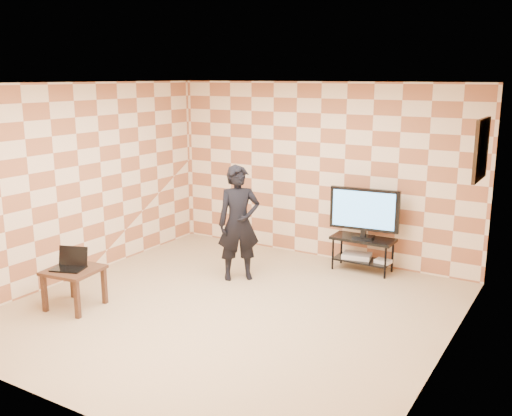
# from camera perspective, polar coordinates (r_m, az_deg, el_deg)

# --- Properties ---
(floor) EXTENTS (5.00, 5.00, 0.00)m
(floor) POSITION_cam_1_polar(r_m,az_deg,el_deg) (7.08, -2.54, -10.06)
(floor) COLOR tan
(floor) RESTS_ON ground
(wall_back) EXTENTS (5.00, 0.02, 2.70)m
(wall_back) POSITION_cam_1_polar(r_m,az_deg,el_deg) (8.82, 6.38, 3.66)
(wall_back) COLOR beige
(wall_back) RESTS_ON ground
(wall_front) EXTENTS (5.00, 0.02, 2.70)m
(wall_front) POSITION_cam_1_polar(r_m,az_deg,el_deg) (4.86, -19.24, -4.80)
(wall_front) COLOR beige
(wall_front) RESTS_ON ground
(wall_left) EXTENTS (0.02, 5.00, 2.70)m
(wall_left) POSITION_cam_1_polar(r_m,az_deg,el_deg) (8.29, -17.23, 2.55)
(wall_left) COLOR beige
(wall_left) RESTS_ON ground
(wall_right) EXTENTS (0.02, 5.00, 2.70)m
(wall_right) POSITION_cam_1_polar(r_m,az_deg,el_deg) (5.71, 18.76, -2.13)
(wall_right) COLOR beige
(wall_right) RESTS_ON ground
(ceiling) EXTENTS (5.00, 5.00, 0.02)m
(ceiling) POSITION_cam_1_polar(r_m,az_deg,el_deg) (6.51, -2.78, 12.36)
(ceiling) COLOR white
(ceiling) RESTS_ON wall_back
(wall_art) EXTENTS (0.04, 0.72, 0.72)m
(wall_art) POSITION_cam_1_polar(r_m,az_deg,el_deg) (7.11, 21.62, 5.46)
(wall_art) COLOR black
(wall_art) RESTS_ON wall_right
(tv_stand) EXTENTS (0.90, 0.41, 0.50)m
(tv_stand) POSITION_cam_1_polar(r_m,az_deg,el_deg) (8.42, 10.63, -3.82)
(tv_stand) COLOR black
(tv_stand) RESTS_ON floor
(tv) EXTENTS (1.00, 0.22, 0.73)m
(tv) POSITION_cam_1_polar(r_m,az_deg,el_deg) (8.28, 10.78, -0.26)
(tv) COLOR black
(tv) RESTS_ON tv_stand
(dvd_player) EXTENTS (0.45, 0.36, 0.07)m
(dvd_player) POSITION_cam_1_polar(r_m,az_deg,el_deg) (8.52, 10.05, -4.72)
(dvd_player) COLOR silver
(dvd_player) RESTS_ON tv_stand
(game_console) EXTENTS (0.24, 0.19, 0.05)m
(game_console) POSITION_cam_1_polar(r_m,az_deg,el_deg) (8.37, 12.59, -5.22)
(game_console) COLOR silver
(game_console) RESTS_ON tv_stand
(side_table) EXTENTS (0.66, 0.66, 0.50)m
(side_table) POSITION_cam_1_polar(r_m,az_deg,el_deg) (7.32, -17.76, -6.45)
(side_table) COLOR #3C2918
(side_table) RESTS_ON floor
(laptop) EXTENTS (0.45, 0.40, 0.25)m
(laptop) POSITION_cam_1_polar(r_m,az_deg,el_deg) (7.30, -18.09, -5.35)
(laptop) COLOR black
(laptop) RESTS_ON side_table
(person) EXTENTS (0.69, 0.68, 1.61)m
(person) POSITION_cam_1_polar(r_m,az_deg,el_deg) (7.85, -1.73, -1.51)
(person) COLOR black
(person) RESTS_ON floor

